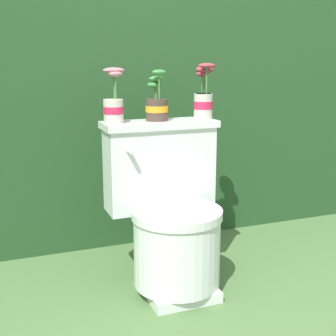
# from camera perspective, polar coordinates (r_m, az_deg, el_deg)

# --- Properties ---
(ground_plane) EXTENTS (12.00, 12.00, 0.00)m
(ground_plane) POSITION_cam_1_polar(r_m,az_deg,el_deg) (2.08, 0.99, -15.31)
(ground_plane) COLOR #4C703D
(hedge_backdrop) EXTENTS (4.29, 0.78, 1.44)m
(hedge_backdrop) POSITION_cam_1_polar(r_m,az_deg,el_deg) (2.81, -6.83, 7.52)
(hedge_backdrop) COLOR #234723
(hedge_backdrop) RESTS_ON ground
(toilet) EXTENTS (0.51, 0.50, 0.72)m
(toilet) POSITION_cam_1_polar(r_m,az_deg,el_deg) (2.05, 0.22, -5.74)
(toilet) COLOR silver
(toilet) RESTS_ON ground
(potted_plant_left) EXTENTS (0.10, 0.09, 0.23)m
(potted_plant_left) POSITION_cam_1_polar(r_m,az_deg,el_deg) (2.01, -6.65, 7.82)
(potted_plant_left) COLOR beige
(potted_plant_left) RESTS_ON toilet
(potted_plant_midleft) EXTENTS (0.10, 0.11, 0.22)m
(potted_plant_midleft) POSITION_cam_1_polar(r_m,az_deg,el_deg) (2.08, -1.39, 7.80)
(potted_plant_midleft) COLOR #47382D
(potted_plant_midleft) RESTS_ON toilet
(potted_plant_middle) EXTENTS (0.10, 0.11, 0.25)m
(potted_plant_middle) POSITION_cam_1_polar(r_m,az_deg,el_deg) (2.14, 4.35, 8.66)
(potted_plant_middle) COLOR beige
(potted_plant_middle) RESTS_ON toilet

